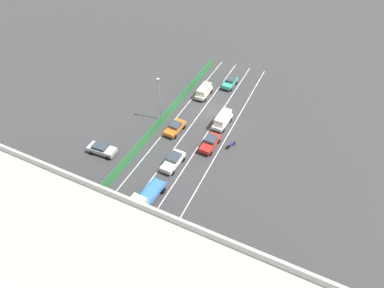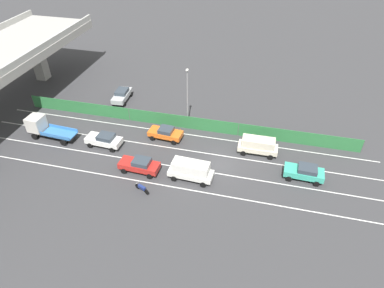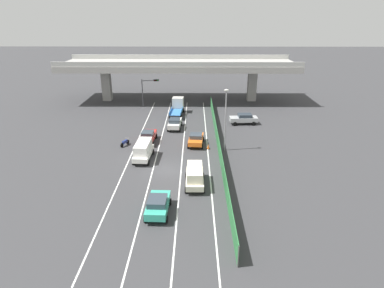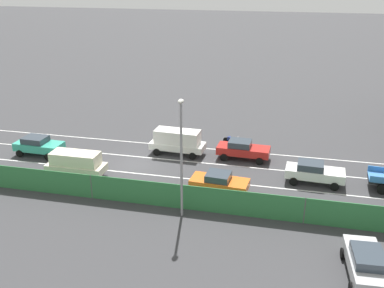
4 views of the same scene
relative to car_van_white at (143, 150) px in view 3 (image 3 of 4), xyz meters
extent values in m
plane|color=#38383A|center=(3.11, -2.81, -1.26)|extent=(300.00, 300.00, 0.00)
cube|color=silver|center=(-1.77, 3.54, -1.26)|extent=(0.14, 48.70, 0.01)
cube|color=silver|center=(1.49, 3.54, -1.26)|extent=(0.14, 48.70, 0.01)
cube|color=silver|center=(4.74, 3.54, -1.26)|extent=(0.14, 48.70, 0.01)
cube|color=silver|center=(8.00, 3.54, -1.26)|extent=(0.14, 48.70, 0.01)
cube|color=#A09E99|center=(3.11, 29.89, 5.76)|extent=(46.14, 11.76, 1.17)
cube|color=#B2B2AD|center=(3.11, 24.25, 6.80)|extent=(46.14, 0.30, 0.90)
cube|color=#B2B2AD|center=(3.11, 35.54, 6.80)|extent=(46.14, 0.30, 0.90)
cube|color=#A09E99|center=(-11.65, 29.89, 1.96)|extent=(1.69, 1.69, 6.43)
cube|color=#A09E99|center=(17.88, 29.89, 1.96)|extent=(1.69, 1.69, 6.43)
cube|color=#2D753D|center=(9.37, 3.54, -0.34)|extent=(0.06, 44.70, 1.85)
cylinder|color=#4C514C|center=(9.37, -18.81, -0.34)|extent=(0.10, 0.10, 1.85)
cylinder|color=#4C514C|center=(9.37, -3.91, -0.34)|extent=(0.10, 0.10, 1.85)
cylinder|color=#4C514C|center=(9.37, 10.99, -0.34)|extent=(0.10, 0.10, 1.85)
cylinder|color=#4C514C|center=(9.37, 25.89, -0.34)|extent=(0.10, 0.10, 1.85)
cube|color=silver|center=(0.00, 0.00, -0.49)|extent=(2.05, 4.94, 0.57)
cube|color=silver|center=(0.00, 0.00, 0.38)|extent=(1.79, 4.05, 1.17)
cylinder|color=black|center=(-0.83, 1.69, -0.94)|extent=(0.25, 0.65, 0.64)
cylinder|color=black|center=(0.99, 1.60, -0.94)|extent=(0.25, 0.65, 0.64)
cylinder|color=black|center=(-0.99, -1.60, -0.94)|extent=(0.25, 0.65, 0.64)
cylinder|color=black|center=(0.83, -1.69, -0.94)|extent=(0.25, 0.65, 0.64)
cube|color=orange|center=(6.47, 4.92, -0.48)|extent=(2.18, 4.38, 0.59)
cube|color=#333D47|center=(6.47, 4.82, 0.07)|extent=(1.75, 1.84, 0.50)
cylinder|color=black|center=(5.67, 6.44, -0.94)|extent=(0.27, 0.66, 0.64)
cylinder|color=black|center=(7.51, 6.29, -0.94)|extent=(0.27, 0.66, 0.64)
cylinder|color=black|center=(5.44, 3.56, -0.94)|extent=(0.27, 0.66, 0.64)
cylinder|color=black|center=(7.27, 3.41, -0.94)|extent=(0.27, 0.66, 0.64)
cube|color=white|center=(3.20, 11.81, -0.44)|extent=(2.04, 4.52, 0.68)
cube|color=#333D47|center=(3.18, 11.44, 0.16)|extent=(1.68, 2.02, 0.52)
cylinder|color=black|center=(2.39, 13.37, -0.94)|extent=(0.26, 0.65, 0.64)
cylinder|color=black|center=(4.18, 13.27, -0.94)|extent=(0.26, 0.65, 0.64)
cylinder|color=black|center=(2.22, 10.36, -0.94)|extent=(0.26, 0.65, 0.64)
cylinder|color=black|center=(4.01, 10.26, -0.94)|extent=(0.26, 0.65, 0.64)
cube|color=teal|center=(3.03, -11.93, -0.44)|extent=(1.99, 4.28, 0.69)
cube|color=#333D47|center=(3.01, -12.23, 0.16)|extent=(1.69, 2.06, 0.51)
cylinder|color=black|center=(2.16, -10.46, -0.94)|extent=(0.24, 0.65, 0.64)
cylinder|color=black|center=(3.99, -10.53, -0.94)|extent=(0.24, 0.65, 0.64)
cylinder|color=black|center=(2.06, -13.33, -0.94)|extent=(0.24, 0.65, 0.64)
cylinder|color=black|center=(3.89, -13.40, -0.94)|extent=(0.24, 0.65, 0.64)
cube|color=beige|center=(6.31, -6.66, -0.49)|extent=(1.82, 4.68, 0.59)
cube|color=beige|center=(6.31, -6.66, 0.30)|extent=(1.60, 3.84, 0.99)
cylinder|color=black|center=(5.40, -5.08, -0.94)|extent=(0.22, 0.64, 0.64)
cylinder|color=black|center=(7.19, -5.07, -0.94)|extent=(0.22, 0.64, 0.64)
cylinder|color=black|center=(5.42, -8.26, -0.94)|extent=(0.22, 0.64, 0.64)
cylinder|color=black|center=(7.21, -8.25, -0.94)|extent=(0.22, 0.64, 0.64)
cube|color=red|center=(-0.18, 5.88, -0.45)|extent=(1.97, 4.60, 0.66)
cube|color=#333D47|center=(-0.19, 5.56, 0.14)|extent=(1.64, 1.95, 0.53)
cylinder|color=black|center=(-0.99, 7.46, -0.94)|extent=(0.25, 0.65, 0.64)
cylinder|color=black|center=(0.77, 7.38, -0.94)|extent=(0.25, 0.65, 0.64)
cylinder|color=black|center=(-1.13, 4.39, -0.94)|extent=(0.25, 0.65, 0.64)
cylinder|color=black|center=(0.64, 4.31, -0.94)|extent=(0.25, 0.65, 0.64)
cube|color=black|center=(3.15, 18.82, -0.53)|extent=(1.93, 6.27, 0.25)
cube|color=beige|center=(3.28, 20.98, 0.53)|extent=(2.06, 1.97, 1.87)
cube|color=#3875BC|center=(3.08, 17.82, -0.36)|extent=(2.20, 4.29, 0.10)
cube|color=#3875BC|center=(2.15, 17.87, -0.13)|extent=(0.34, 4.17, 0.46)
cube|color=#3875BC|center=(4.02, 17.76, -0.13)|extent=(0.34, 4.17, 0.46)
cylinder|color=black|center=(2.30, 20.98, -0.86)|extent=(0.31, 0.81, 0.80)
cylinder|color=black|center=(4.25, 20.86, -0.86)|extent=(0.31, 0.81, 0.80)
cylinder|color=black|center=(2.05, 16.78, -0.86)|extent=(0.31, 0.81, 0.80)
cylinder|color=black|center=(3.99, 16.66, -0.86)|extent=(0.31, 0.81, 0.80)
cylinder|color=black|center=(-2.89, 5.09, -0.96)|extent=(0.34, 0.59, 0.60)
cylinder|color=black|center=(-3.45, 3.86, -0.96)|extent=(0.34, 0.59, 0.60)
cube|color=navy|center=(-3.17, 4.48, -0.68)|extent=(0.63, 0.95, 0.36)
cylinder|color=#B2B2B2|center=(-2.94, 4.99, -0.34)|extent=(0.56, 0.27, 0.03)
cube|color=#B2B5B7|center=(14.15, 14.16, -0.44)|extent=(4.50, 2.07, 0.68)
cube|color=#333D47|center=(14.34, 14.17, 0.16)|extent=(2.22, 1.72, 0.51)
cylinder|color=black|center=(12.71, 13.16, -0.94)|extent=(0.65, 0.26, 0.64)
cylinder|color=black|center=(12.60, 14.97, -0.94)|extent=(0.65, 0.26, 0.64)
cylinder|color=black|center=(15.70, 13.34, -0.94)|extent=(0.65, 0.26, 0.64)
cylinder|color=black|center=(15.59, 15.15, -0.94)|extent=(0.65, 0.26, 0.64)
cylinder|color=#47474C|center=(-3.63, 24.82, 1.36)|extent=(0.18, 0.18, 5.25)
cylinder|color=#47474C|center=(-2.17, 25.18, 3.69)|extent=(2.94, 0.83, 0.12)
cube|color=black|center=(-1.01, 25.46, 3.69)|extent=(1.00, 0.50, 0.32)
sphere|color=#390706|center=(-1.26, 25.24, 3.69)|extent=(0.20, 0.20, 0.20)
sphere|color=#3B2806|center=(-0.97, 25.31, 3.69)|extent=(0.20, 0.20, 0.20)
sphere|color=green|center=(-0.68, 25.38, 3.69)|extent=(0.20, 0.20, 0.20)
cylinder|color=gray|center=(10.19, 3.00, 2.63)|extent=(0.16, 0.16, 7.78)
ellipsoid|color=silver|center=(10.19, 3.00, 6.70)|extent=(0.60, 0.36, 0.28)
cone|color=orange|center=(8.10, 3.45, -0.92)|extent=(0.36, 0.36, 0.68)
cube|color=black|center=(8.10, 3.45, -1.24)|extent=(0.47, 0.47, 0.03)
camera|label=1|loc=(-11.87, 37.41, 31.02)|focal=27.71mm
camera|label=2|loc=(-26.67, -6.78, 24.31)|focal=31.78mm
camera|label=3|loc=(6.28, -37.84, 15.60)|focal=31.46mm
camera|label=4|loc=(35.03, 9.48, 14.17)|focal=40.94mm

